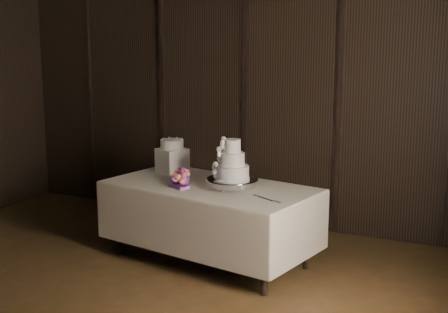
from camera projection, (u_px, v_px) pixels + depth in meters
room at (28, 139)px, 4.03m from camera, size 6.08×7.08×3.08m
display_table at (210, 220)px, 5.98m from camera, size 2.14×1.37×0.76m
cake_stand at (232, 184)px, 5.79m from camera, size 0.63×0.63×0.09m
wedding_cake at (229, 163)px, 5.75m from camera, size 0.36×0.31×0.37m
bouquet at (181, 178)px, 5.92m from camera, size 0.44×0.49×0.19m
box_pedestal at (172, 160)px, 6.45m from camera, size 0.34×0.34×0.25m
small_cake at (172, 144)px, 6.41m from camera, size 0.31×0.31×0.09m
cake_knife at (263, 198)px, 5.42m from camera, size 0.34×0.20×0.01m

